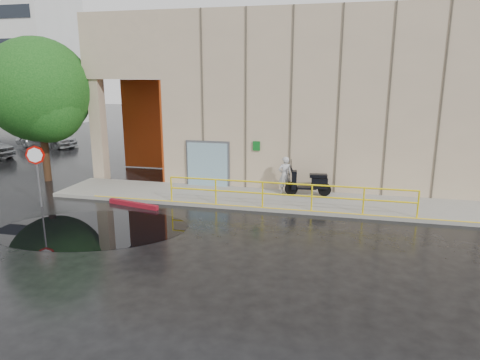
% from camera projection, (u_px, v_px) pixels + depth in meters
% --- Properties ---
extents(ground, '(120.00, 120.00, 0.00)m').
position_uv_depth(ground, '(151.00, 231.00, 14.57)').
color(ground, black).
rests_on(ground, ground).
extents(sidewalk, '(20.00, 3.00, 0.15)m').
position_uv_depth(sidewalk, '(285.00, 200.00, 17.92)').
color(sidewalk, gray).
rests_on(sidewalk, ground).
extents(building, '(20.00, 10.17, 8.00)m').
position_uv_depth(building, '(323.00, 94.00, 22.83)').
color(building, tan).
rests_on(building, ground).
extents(guardrail, '(9.56, 0.06, 1.03)m').
position_uv_depth(guardrail, '(287.00, 195.00, 16.45)').
color(guardrail, yellow).
rests_on(guardrail, sidewalk).
extents(distant_building, '(12.00, 8.08, 15.00)m').
position_uv_depth(distant_building, '(15.00, 53.00, 45.42)').
color(distant_building, silver).
rests_on(distant_building, ground).
extents(person, '(0.71, 0.63, 1.63)m').
position_uv_depth(person, '(285.00, 175.00, 18.55)').
color(person, '#B2B2B7').
rests_on(person, sidewalk).
extents(scooter, '(2.01, 0.86, 1.53)m').
position_uv_depth(scooter, '(309.00, 176.00, 18.17)').
color(scooter, black).
rests_on(scooter, sidewalk).
extents(stop_sign, '(0.72, 0.29, 2.51)m').
position_uv_depth(stop_sign, '(36.00, 162.00, 16.84)').
color(stop_sign, slate).
rests_on(stop_sign, ground).
extents(red_curb, '(2.38, 0.73, 0.18)m').
position_uv_depth(red_curb, '(133.00, 204.00, 17.33)').
color(red_curb, maroon).
rests_on(red_curb, ground).
extents(puddle, '(7.39, 5.66, 0.01)m').
position_uv_depth(puddle, '(93.00, 229.00, 14.81)').
color(puddle, black).
rests_on(puddle, ground).
extents(car_c, '(4.82, 2.25, 1.36)m').
position_uv_depth(car_c, '(47.00, 138.00, 31.55)').
color(car_c, silver).
rests_on(car_c, ground).
extents(tree_near, '(4.98, 4.98, 6.99)m').
position_uv_depth(tree_near, '(41.00, 94.00, 20.51)').
color(tree_near, black).
rests_on(tree_near, ground).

